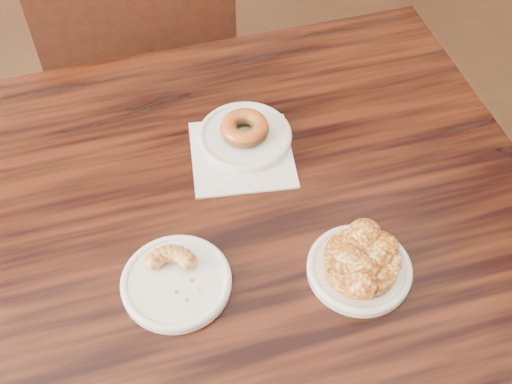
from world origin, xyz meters
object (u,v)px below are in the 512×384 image
object	(u,v)px
cafe_table	(259,337)
chair_far	(129,52)
cruller_fragment	(175,276)
apple_fritter	(361,260)
glazed_donut	(245,128)

from	to	relation	value
cafe_table	chair_far	distance (m)	0.90
cafe_table	cruller_fragment	distance (m)	0.43
chair_far	apple_fritter	size ratio (longest dim) A/B	5.75
chair_far	glazed_donut	distance (m)	0.78
chair_far	apple_fritter	xyz separation A→B (m)	(0.17, -1.01, 0.33)
chair_far	cruller_fragment	size ratio (longest dim) A/B	9.22
chair_far	glazed_donut	world-z (taller)	chair_far
apple_fritter	cafe_table	bearing A→B (deg)	133.71
cafe_table	chair_far	size ratio (longest dim) A/B	1.09
cafe_table	apple_fritter	distance (m)	0.44
glazed_donut	cruller_fragment	xyz separation A→B (m)	(-0.19, -0.25, -0.01)
cruller_fragment	chair_far	bearing A→B (deg)	84.38
chair_far	cruller_fragment	xyz separation A→B (m)	(-0.09, -0.94, 0.33)
apple_fritter	cruller_fragment	distance (m)	0.28
chair_far	cruller_fragment	bearing A→B (deg)	81.00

